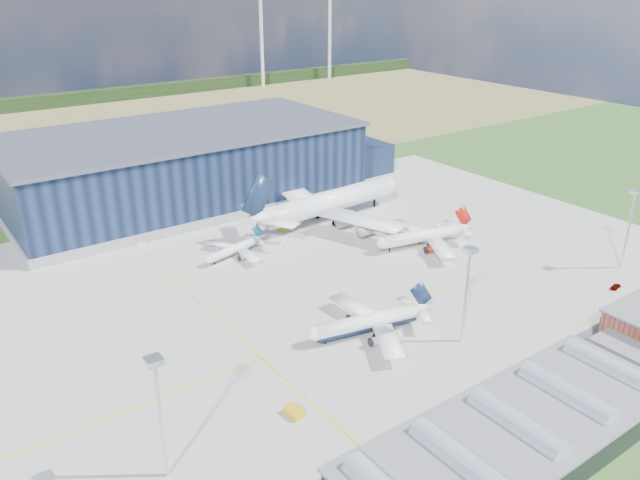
% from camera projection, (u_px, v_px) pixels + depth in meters
% --- Properties ---
extents(ground, '(600.00, 600.00, 0.00)m').
position_uv_depth(ground, '(344.00, 301.00, 157.30)').
color(ground, '#2C5B22').
rests_on(ground, ground).
extents(apron, '(220.00, 160.00, 0.08)m').
position_uv_depth(apron, '(321.00, 286.00, 164.75)').
color(apron, '#ABAAA6').
rests_on(apron, ground).
extents(farmland, '(600.00, 220.00, 0.01)m').
position_uv_depth(farmland, '(83.00, 134.00, 321.46)').
color(farmland, olive).
rests_on(farmland, ground).
extents(treeline, '(600.00, 8.00, 8.00)m').
position_uv_depth(treeline, '(43.00, 102.00, 379.58)').
color(treeline, black).
rests_on(treeline, ground).
extents(hangar, '(145.00, 62.00, 26.10)m').
position_uv_depth(hangar, '(190.00, 168.00, 224.97)').
color(hangar, black).
rests_on(hangar, ground).
extents(glass_concourse, '(78.00, 23.00, 8.60)m').
position_uv_depth(glass_concourse, '(527.00, 429.00, 107.61)').
color(glass_concourse, black).
rests_on(glass_concourse, ground).
extents(light_mast_west, '(2.60, 2.60, 23.00)m').
position_uv_depth(light_mast_west, '(158.00, 399.00, 96.64)').
color(light_mast_west, silver).
rests_on(light_mast_west, ground).
extents(light_mast_center, '(2.60, 2.60, 23.00)m').
position_uv_depth(light_mast_center, '(467.00, 280.00, 134.19)').
color(light_mast_center, silver).
rests_on(light_mast_center, ground).
extents(light_mast_east, '(2.60, 2.60, 23.00)m').
position_uv_depth(light_mast_east, '(631.00, 217.00, 169.06)').
color(light_mast_east, silver).
rests_on(light_mast_east, ground).
extents(airliner_navy, '(38.47, 37.94, 10.55)m').
position_uv_depth(airliner_navy, '(366.00, 314.00, 140.73)').
color(airliner_navy, white).
rests_on(airliner_navy, ground).
extents(airliner_red, '(40.11, 39.55, 11.00)m').
position_uv_depth(airliner_red, '(421.00, 230.00, 186.37)').
color(airliner_red, white).
rests_on(airliner_red, ground).
extents(airliner_widebody, '(69.44, 68.13, 21.22)m').
position_uv_depth(airliner_widebody, '(331.00, 191.00, 204.30)').
color(airliner_widebody, white).
rests_on(airliner_widebody, ground).
extents(airliner_regional, '(27.21, 26.85, 7.38)m').
position_uv_depth(airliner_regional, '(233.00, 245.00, 180.36)').
color(airliner_regional, white).
rests_on(airliner_regional, ground).
extents(gse_tug_a, '(2.65, 3.95, 1.55)m').
position_uv_depth(gse_tug_a, '(294.00, 412.00, 116.36)').
color(gse_tug_a, gold).
rests_on(gse_tug_a, ground).
extents(gse_cart_a, '(2.27, 3.35, 1.44)m').
position_uv_depth(gse_cart_a, '(440.00, 228.00, 200.63)').
color(gse_cart_a, silver).
rests_on(gse_cart_a, ground).
extents(gse_van_b, '(5.67, 5.46, 2.48)m').
position_uv_depth(gse_van_b, '(272.00, 247.00, 185.42)').
color(gse_van_b, silver).
rests_on(gse_van_b, ground).
extents(gse_tug_c, '(2.64, 3.26, 1.23)m').
position_uv_depth(gse_tug_c, '(282.00, 229.00, 200.09)').
color(gse_tug_c, gold).
rests_on(gse_tug_c, ground).
extents(gse_cart_b, '(3.16, 2.55, 1.19)m').
position_uv_depth(gse_cart_b, '(142.00, 246.00, 187.75)').
color(gse_cart_b, silver).
rests_on(gse_cart_b, ground).
extents(car_a, '(4.14, 2.17, 1.34)m').
position_uv_depth(car_a, '(616.00, 286.00, 163.34)').
color(car_a, '#99999E').
rests_on(car_a, ground).
extents(car_b, '(3.62, 1.91, 1.14)m').
position_uv_depth(car_b, '(481.00, 403.00, 119.06)').
color(car_b, '#99999E').
rests_on(car_b, ground).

